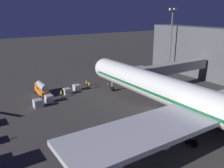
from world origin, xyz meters
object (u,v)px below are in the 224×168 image
(baggage_container_near_belt, at_px, (38,103))
(baggage_container_far_row, at_px, (77,88))
(traffic_cone_nose_port, at_px, (108,83))
(ground_crew_near_nose_gear, at_px, (61,94))
(baggage_container_mid_row, at_px, (67,91))
(baggage_container_spare, at_px, (49,99))
(ground_crew_marshaller_fwd, at_px, (89,85))
(ground_crew_by_tug, at_px, (87,83))
(jet_bridge, at_px, (168,69))
(traffic_cone_nose_starboard, at_px, (94,86))
(apron_floodlight_mast, at_px, (171,37))
(airliner_at_gate, at_px, (200,103))
(fuel_tanker, at_px, (42,88))

(baggage_container_near_belt, height_order, baggage_container_far_row, baggage_container_near_belt)
(traffic_cone_nose_port, bearing_deg, ground_crew_near_nose_gear, 12.21)
(baggage_container_mid_row, bearing_deg, ground_crew_near_nose_gear, 39.20)
(baggage_container_mid_row, relative_size, baggage_container_spare, 0.84)
(ground_crew_marshaller_fwd, distance_m, ground_crew_by_tug, 1.89)
(jet_bridge, relative_size, baggage_container_far_row, 13.88)
(jet_bridge, height_order, traffic_cone_nose_starboard, jet_bridge)
(jet_bridge, distance_m, ground_crew_near_nose_gear, 27.54)
(baggage_container_spare, relative_size, ground_crew_marshaller_fwd, 1.11)
(jet_bridge, xyz_separation_m, baggage_container_mid_row, (23.72, -10.16, -4.57))
(ground_crew_by_tug, height_order, traffic_cone_nose_starboard, ground_crew_by_tug)
(apron_floodlight_mast, xyz_separation_m, ground_crew_near_nose_gear, (38.31, 2.77, -10.66))
(airliner_at_gate, relative_size, apron_floodlight_mast, 3.15)
(ground_crew_near_nose_gear, xyz_separation_m, ground_crew_by_tug, (-9.18, -4.76, -0.09))
(fuel_tanker, bearing_deg, traffic_cone_nose_starboard, 174.38)
(jet_bridge, relative_size, ground_crew_marshaller_fwd, 14.43)
(baggage_container_near_belt, relative_size, ground_crew_by_tug, 1.10)
(airliner_at_gate, relative_size, fuel_tanker, 11.09)
(apron_floodlight_mast, distance_m, ground_crew_by_tug, 31.11)
(apron_floodlight_mast, xyz_separation_m, traffic_cone_nose_starboard, (27.70, -0.47, -11.42))
(traffic_cone_nose_starboard, bearing_deg, traffic_cone_nose_port, 180.00)
(airliner_at_gate, xyz_separation_m, traffic_cone_nose_starboard, (2.20, -31.62, -4.91))
(jet_bridge, distance_m, fuel_tanker, 31.94)
(baggage_container_mid_row, distance_m, baggage_container_far_row, 3.58)
(ground_crew_by_tug, bearing_deg, traffic_cone_nose_port, 165.43)
(baggage_container_spare, height_order, ground_crew_near_nose_gear, ground_crew_near_nose_gear)
(baggage_container_spare, relative_size, ground_crew_near_nose_gear, 1.01)
(ground_crew_marshaller_fwd, height_order, traffic_cone_nose_port, ground_crew_marshaller_fwd)
(jet_bridge, bearing_deg, baggage_container_near_belt, -10.22)
(airliner_at_gate, xyz_separation_m, baggage_container_mid_row, (10.65, -30.13, -4.46))
(airliner_at_gate, bearing_deg, jet_bridge, -123.20)
(baggage_container_spare, distance_m, ground_crew_marshaller_fwd, 13.00)
(ground_crew_by_tug, bearing_deg, baggage_container_mid_row, 23.17)
(apron_floodlight_mast, bearing_deg, baggage_container_spare, 5.44)
(baggage_container_mid_row, bearing_deg, apron_floodlight_mast, -178.39)
(baggage_container_spare, distance_m, ground_crew_near_nose_gear, 3.63)
(airliner_at_gate, height_order, baggage_container_near_belt, airliner_at_gate)
(airliner_at_gate, xyz_separation_m, baggage_container_near_belt, (19.11, -25.77, -4.34))
(baggage_container_near_belt, distance_m, traffic_cone_nose_starboard, 17.90)
(baggage_container_far_row, distance_m, ground_crew_near_nose_gear, 6.31)
(jet_bridge, relative_size, fuel_tanker, 4.24)
(airliner_at_gate, distance_m, baggage_container_near_belt, 32.37)
(baggage_container_near_belt, relative_size, ground_crew_near_nose_gear, 1.01)
(airliner_at_gate, bearing_deg, baggage_container_far_row, -76.86)
(apron_floodlight_mast, height_order, traffic_cone_nose_port, apron_floodlight_mast)
(baggage_container_mid_row, xyz_separation_m, baggage_container_far_row, (-3.29, -1.42, 0.03))
(fuel_tanker, bearing_deg, apron_floodlight_mast, 177.48)
(baggage_container_spare, xyz_separation_m, traffic_cone_nose_port, (-18.42, -4.45, -0.57))
(airliner_at_gate, height_order, jet_bridge, airliner_at_gate)
(ground_crew_marshaller_fwd, bearing_deg, ground_crew_by_tug, -97.78)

